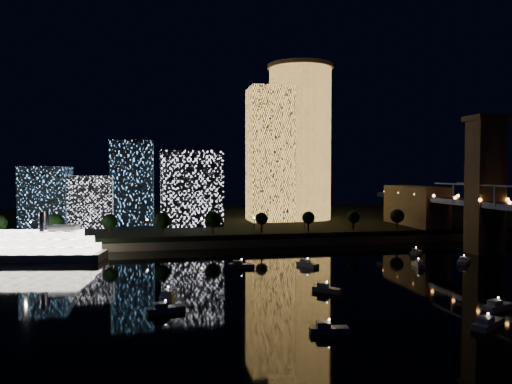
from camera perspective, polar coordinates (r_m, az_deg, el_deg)
ground at (r=126.12m, az=13.62°, el=-11.38°), size 520.00×520.00×0.00m
far_bank at (r=277.36m, az=-0.38°, el=-3.28°), size 420.00×160.00×5.00m
seawall at (r=201.92m, az=3.78°, el=-5.69°), size 420.00×6.00×3.00m
tower_cylindrical at (r=261.08m, az=5.05°, el=5.69°), size 34.00×34.00×79.67m
tower_rectangular at (r=250.95m, az=1.55°, el=4.30°), size 20.91×20.91×66.53m
midrise_blocks at (r=236.68m, az=-13.98°, el=0.23°), size 86.41×36.80×39.00m
riverboat at (r=186.53m, az=-25.61°, el=-5.71°), size 57.28×20.55×16.93m
motorboats at (r=134.55m, az=10.34°, el=-10.12°), size 104.21×86.69×2.78m
esplanade_trees at (r=200.48m, az=-7.52°, el=-3.19°), size 166.31×6.64×8.82m
street_lamps at (r=206.95m, az=-6.23°, el=-3.41°), size 132.70×0.70×5.65m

